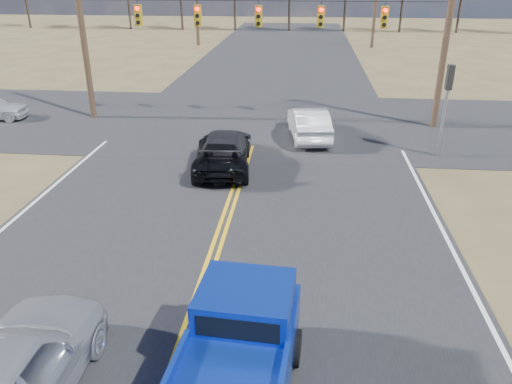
# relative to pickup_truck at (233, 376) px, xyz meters

# --- Properties ---
(ground) EXTENTS (160.00, 160.00, 0.00)m
(ground) POSITION_rel_pickup_truck_xyz_m (-1.33, 0.94, -0.96)
(ground) COLOR brown
(ground) RESTS_ON ground
(road_main) EXTENTS (14.00, 120.00, 0.02)m
(road_main) POSITION_rel_pickup_truck_xyz_m (-1.33, 10.94, -0.96)
(road_main) COLOR #28282B
(road_main) RESTS_ON ground
(road_cross) EXTENTS (120.00, 12.00, 0.02)m
(road_cross) POSITION_rel_pickup_truck_xyz_m (-1.33, 18.94, -0.96)
(road_cross) COLOR #28282B
(road_cross) RESTS_ON ground
(signal_gantry) EXTENTS (19.60, 4.83, 10.00)m
(signal_gantry) POSITION_rel_pickup_truck_xyz_m (-0.83, 18.72, 4.10)
(signal_gantry) COLOR #473323
(signal_gantry) RESTS_ON ground
(utility_poles) EXTENTS (19.60, 58.32, 10.00)m
(utility_poles) POSITION_rel_pickup_truck_xyz_m (-1.33, 17.94, 4.26)
(utility_poles) COLOR #473323
(utility_poles) RESTS_ON ground
(pickup_truck) EXTENTS (2.42, 5.41, 1.98)m
(pickup_truck) POSITION_rel_pickup_truck_xyz_m (0.00, 0.00, 0.00)
(pickup_truck) COLOR black
(pickup_truck) RESTS_ON ground
(silver_suv) EXTENTS (2.16, 5.27, 1.79)m
(silver_suv) POSITION_rel_pickup_truck_xyz_m (-3.97, -0.45, -0.07)
(silver_suv) COLOR #B0B2B9
(silver_suv) RESTS_ON ground
(black_suv) EXTENTS (2.59, 4.80, 1.28)m
(black_suv) POSITION_rel_pickup_truck_xyz_m (-2.13, 12.04, -0.32)
(black_suv) COLOR black
(black_suv) RESTS_ON ground
(white_car_queue) EXTENTS (2.19, 4.70, 1.49)m
(white_car_queue) POSITION_rel_pickup_truck_xyz_m (1.29, 16.44, -0.22)
(white_car_queue) COLOR silver
(white_car_queue) RESTS_ON ground
(dgrey_car_queue) EXTENTS (2.21, 4.87, 1.38)m
(dgrey_car_queue) POSITION_rel_pickup_truck_xyz_m (-2.13, 12.83, -0.27)
(dgrey_car_queue) COLOR #2D2D31
(dgrey_car_queue) RESTS_ON ground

